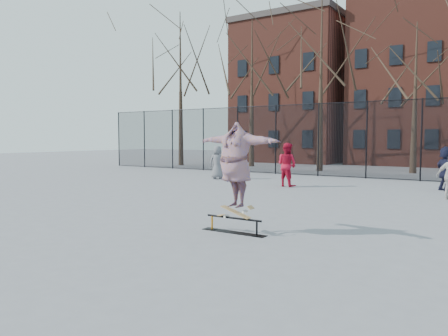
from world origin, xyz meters
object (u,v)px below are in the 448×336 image
Objects in this scene: bystander_navy at (446,169)px; bystander_red at (287,165)px; bystander_grey at (218,162)px; skate_rail at (234,227)px; skateboard at (236,215)px; skater at (236,171)px.

bystander_red is at bearing 73.45° from bystander_navy.
bystander_grey is 0.96× the size of bystander_navy.
skate_rail is 9.58m from bystander_red.
bystander_grey is at bearing 59.24° from bystander_navy.
bystander_red reaches higher than skateboard.
bystander_navy reaches higher than skate_rail.
skater is at bearing 0.00° from skateboard.
bystander_navy is at bearing 86.49° from skater.
skateboard is 0.46× the size of bystander_grey.
bystander_navy is at bearing 159.28° from bystander_grey.
skateboard is 9.57m from bystander_red.
bystander_red is (4.43, -1.17, 0.09)m from bystander_grey.
skate_rail is at bearing 122.00° from bystander_red.
skateboard is at bearing 122.30° from bystander_red.
skateboard is 0.34× the size of skater.
bystander_grey reaches higher than skateboard.
skate_rail is 2.02× the size of skateboard.
skater reaches higher than skate_rail.
skate_rail is at bearing 129.56° from bystander_navy.
skateboard is 0.98m from skater.
skate_rail is 1.24m from skater.
bystander_red is 6.29m from bystander_navy.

